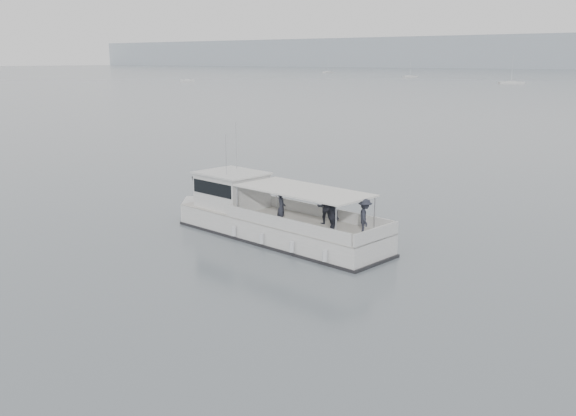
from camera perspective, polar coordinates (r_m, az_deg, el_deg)
The scene contains 2 objects.
ground at distance 34.25m, azimuth -5.16°, elevation -1.11°, with size 1400.00×1400.00×0.00m, color slate.
tour_boat at distance 31.16m, azimuth -2.22°, elevation -0.81°, with size 13.05×4.33×5.43m.
Camera 1 is at (22.82, -24.12, 8.40)m, focal length 40.00 mm.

